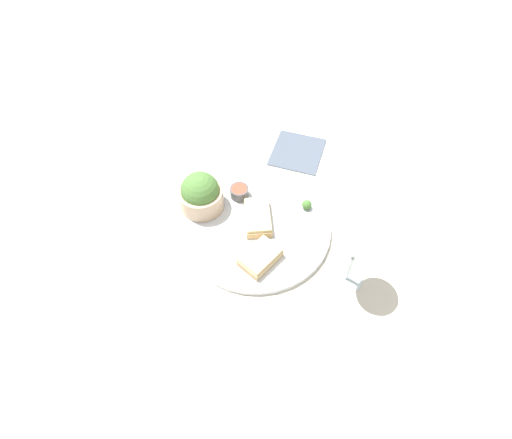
{
  "coord_description": "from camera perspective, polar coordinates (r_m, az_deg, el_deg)",
  "views": [
    {
      "loc": [
        -0.5,
        -0.18,
        0.75
      ],
      "look_at": [
        0.0,
        0.0,
        0.03
      ],
      "focal_mm": 28.0,
      "sensor_mm": 36.0,
      "label": 1
    }
  ],
  "objects": [
    {
      "name": "wine_glass",
      "position": [
        0.76,
        14.27,
        -3.76
      ],
      "size": [
        0.09,
        0.09,
        0.18
      ],
      "color": "silver",
      "rests_on": "ground_plane"
    },
    {
      "name": "ground_plane",
      "position": [
        0.92,
        0.0,
        -1.27
      ],
      "size": [
        4.0,
        4.0,
        0.0
      ],
      "primitive_type": "plane",
      "color": "beige"
    },
    {
      "name": "sauce_ramekin",
      "position": [
        0.95,
        -2.39,
        3.99
      ],
      "size": [
        0.04,
        0.04,
        0.03
      ],
      "color": "#4C4C4C",
      "rests_on": "dinner_plate"
    },
    {
      "name": "salad_bowl",
      "position": [
        0.91,
        -7.9,
        3.61
      ],
      "size": [
        0.1,
        0.1,
        0.1
      ],
      "color": "tan",
      "rests_on": "dinner_plate"
    },
    {
      "name": "cheese_toast_near",
      "position": [
        0.9,
        0.37,
        0.31
      ],
      "size": [
        0.11,
        0.09,
        0.03
      ],
      "color": "tan",
      "rests_on": "dinner_plate"
    },
    {
      "name": "dinner_plate",
      "position": [
        0.91,
        0.0,
        -1.02
      ],
      "size": [
        0.34,
        0.34,
        0.01
      ],
      "color": "silver",
      "rests_on": "ground_plane"
    },
    {
      "name": "cheese_toast_far",
      "position": [
        0.84,
        0.61,
        -5.41
      ],
      "size": [
        0.1,
        0.09,
        0.03
      ],
      "color": "tan",
      "rests_on": "dinner_plate"
    },
    {
      "name": "napkin",
      "position": [
        1.08,
        5.94,
        9.63
      ],
      "size": [
        0.14,
        0.13,
        0.01
      ],
      "color": "#4C5666",
      "rests_on": "ground_plane"
    },
    {
      "name": "garnish",
      "position": [
        0.93,
        7.27,
        2.11
      ],
      "size": [
        0.02,
        0.02,
        0.02
      ],
      "color": "#477533",
      "rests_on": "dinner_plate"
    }
  ]
}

